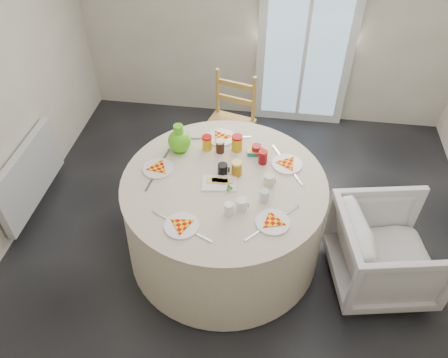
# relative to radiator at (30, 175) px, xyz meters

# --- Properties ---
(floor) EXTENTS (4.00, 4.00, 0.00)m
(floor) POSITION_rel_radiator_xyz_m (1.94, -0.20, -0.38)
(floor) COLOR black
(floor) RESTS_ON ground
(wall_back) EXTENTS (4.00, 0.02, 2.60)m
(wall_back) POSITION_rel_radiator_xyz_m (1.94, 1.80, 0.92)
(wall_back) COLOR #BCB5A3
(wall_back) RESTS_ON floor
(glass_door) EXTENTS (1.00, 0.08, 2.10)m
(glass_door) POSITION_rel_radiator_xyz_m (2.34, 1.75, 0.67)
(glass_door) COLOR silver
(glass_door) RESTS_ON floor
(radiator) EXTENTS (0.07, 1.00, 0.55)m
(radiator) POSITION_rel_radiator_xyz_m (0.00, 0.00, 0.00)
(radiator) COLOR silver
(radiator) RESTS_ON floor
(table) EXTENTS (1.58, 1.58, 0.80)m
(table) POSITION_rel_radiator_xyz_m (1.77, -0.25, -0.01)
(table) COLOR beige
(table) RESTS_ON floor
(wooden_chair) EXTENTS (0.52, 0.51, 0.97)m
(wooden_chair) POSITION_rel_radiator_xyz_m (1.66, 0.83, 0.09)
(wooden_chair) COLOR #AA7537
(wooden_chair) RESTS_ON floor
(armchair) EXTENTS (0.82, 0.86, 0.76)m
(armchair) POSITION_rel_radiator_xyz_m (3.02, -0.39, 0.01)
(armchair) COLOR silver
(armchair) RESTS_ON floor
(place_settings) EXTENTS (1.29, 1.29, 0.02)m
(place_settings) POSITION_rel_radiator_xyz_m (1.77, -0.25, 0.39)
(place_settings) COLOR white
(place_settings) RESTS_ON table
(jar_cluster) EXTENTS (0.57, 0.40, 0.15)m
(jar_cluster) POSITION_rel_radiator_xyz_m (1.80, 0.06, 0.44)
(jar_cluster) COLOR #A25A27
(jar_cluster) RESTS_ON table
(butter_tub) EXTENTS (0.12, 0.09, 0.04)m
(butter_tub) POSITION_rel_radiator_xyz_m (1.96, 0.10, 0.41)
(butter_tub) COLOR #0D897C
(butter_tub) RESTS_ON table
(green_pitcher) EXTENTS (0.23, 0.23, 0.24)m
(green_pitcher) POSITION_rel_radiator_xyz_m (1.37, 0.06, 0.49)
(green_pitcher) COLOR #53C418
(green_pitcher) RESTS_ON table
(cheese_platter) EXTENTS (0.27, 0.20, 0.03)m
(cheese_platter) POSITION_rel_radiator_xyz_m (1.74, -0.28, 0.39)
(cheese_platter) COLOR white
(cheese_platter) RESTS_ON table
(mugs_glasses) EXTENTS (0.72, 0.72, 0.10)m
(mugs_glasses) POSITION_rel_radiator_xyz_m (1.93, -0.28, 0.43)
(mugs_glasses) COLOR gray
(mugs_glasses) RESTS_ON table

